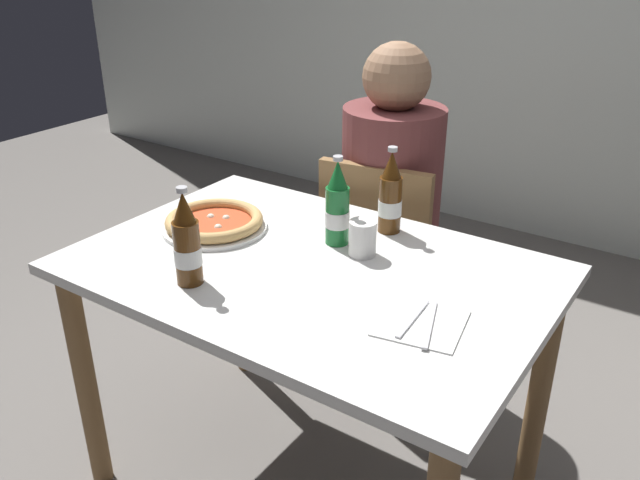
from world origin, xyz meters
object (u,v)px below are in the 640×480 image
Objects in this scene: beer_bottle_left at (187,244)px; beer_bottle_center at (337,207)px; diner_seated at (389,225)px; paper_cup at (363,238)px; chair_behind_table at (383,257)px; beer_bottle_right at (390,197)px; napkin_with_cutlery at (421,323)px; dining_table_main at (309,303)px; pizza_margherita_near at (214,222)px.

beer_bottle_left is 0.42m from beer_bottle_center.
diner_seated is 0.94m from beer_bottle_left.
beer_bottle_left is 0.45m from paper_cup.
beer_bottle_right reaches higher than chair_behind_table.
chair_behind_table is 4.05× the size of napkin_with_cutlery.
dining_table_main is 0.37m from beer_bottle_right.
dining_table_main is at bearing -85.63° from beer_bottle_center.
chair_behind_table reaches higher than pizza_margherita_near.
paper_cup is (0.19, -0.48, 0.32)m from chair_behind_table.
pizza_margherita_near is at bearing 121.49° from beer_bottle_left.
beer_bottle_right is 0.18m from paper_cup.
beer_bottle_center is at bearing -77.93° from diner_seated.
beer_bottle_left and beer_bottle_right have the same top height.
diner_seated reaches higher than beer_bottle_right.
pizza_margherita_near is 1.21× the size of beer_bottle_right.
beer_bottle_center is at bearing 19.98° from pizza_margherita_near.
pizza_margherita_near is at bearing 175.51° from dining_table_main.
chair_behind_table is 0.93m from beer_bottle_left.
pizza_margherita_near is at bearing 60.37° from chair_behind_table.
beer_bottle_left is at bearing -94.11° from diner_seated.
beer_bottle_left reaches higher than pizza_margherita_near.
beer_bottle_right is at bearing 94.84° from paper_cup.
chair_behind_table reaches higher than paper_cup.
napkin_with_cutlery is at bearing -37.73° from paper_cup.
beer_bottle_right is 0.49m from napkin_with_cutlery.
beer_bottle_center is (0.17, 0.39, 0.00)m from beer_bottle_left.
beer_bottle_left is 1.18× the size of napkin_with_cutlery.
diner_seated is 5.76× the size of napkin_with_cutlery.
chair_behind_table is 0.61m from paper_cup.
beer_bottle_center reaches higher than napkin_with_cutlery.
beer_bottle_left is (-0.19, -0.24, 0.22)m from dining_table_main.
beer_bottle_center is at bearing 94.37° from dining_table_main.
paper_cup is at bearing 56.62° from dining_table_main.
napkin_with_cutlery is at bearing -57.30° from diner_seated.
paper_cup is (0.27, 0.36, -0.06)m from beer_bottle_left.
napkin_with_cutlery reaches higher than dining_table_main.
dining_table_main is 0.39m from napkin_with_cutlery.
beer_bottle_right reaches higher than pizza_margherita_near.
beer_bottle_left is at bearing 77.38° from chair_behind_table.
chair_behind_table is at bearing 85.02° from beer_bottle_left.
napkin_with_cutlery is (0.71, -0.12, -0.02)m from pizza_margherita_near.
beer_bottle_right is (0.18, -0.31, 0.37)m from chair_behind_table.
beer_bottle_center is at bearing -118.36° from beer_bottle_right.
dining_table_main is 0.67m from diner_seated.
pizza_margherita_near reaches higher than napkin_with_cutlery.
diner_seated is at bearing 102.07° from beer_bottle_center.
pizza_margherita_near is at bearing 170.63° from napkin_with_cutlery.
napkin_with_cutlery is 2.21× the size of paper_cup.
paper_cup is at bearing -14.16° from beer_bottle_center.
diner_seated is 0.49m from beer_bottle_right.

